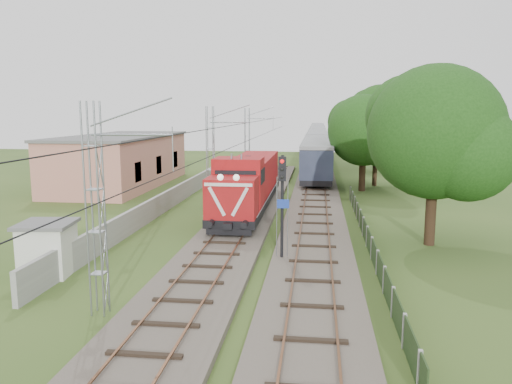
# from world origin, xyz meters

# --- Properties ---
(ground) EXTENTS (140.00, 140.00, 0.00)m
(ground) POSITION_xyz_m (0.00, 0.00, 0.00)
(ground) COLOR #314B1C
(ground) RESTS_ON ground
(track_main) EXTENTS (4.20, 70.00, 0.45)m
(track_main) POSITION_xyz_m (0.00, 7.00, 0.18)
(track_main) COLOR #6B6054
(track_main) RESTS_ON ground
(track_side) EXTENTS (4.20, 80.00, 0.45)m
(track_side) POSITION_xyz_m (5.00, 20.00, 0.18)
(track_side) COLOR #6B6054
(track_side) RESTS_ON ground
(catenary) EXTENTS (3.31, 70.00, 8.00)m
(catenary) POSITION_xyz_m (-2.95, 12.00, 4.05)
(catenary) COLOR gray
(catenary) RESTS_ON ground
(boundary_wall) EXTENTS (0.25, 40.00, 1.50)m
(boundary_wall) POSITION_xyz_m (-6.50, 12.00, 0.75)
(boundary_wall) COLOR #9E9E99
(boundary_wall) RESTS_ON ground
(station_building) EXTENTS (8.40, 20.40, 5.22)m
(station_building) POSITION_xyz_m (-15.00, 24.00, 2.63)
(station_building) COLOR #BD7366
(station_building) RESTS_ON ground
(fence) EXTENTS (0.12, 32.00, 1.20)m
(fence) POSITION_xyz_m (8.00, 3.00, 0.60)
(fence) COLOR black
(fence) RESTS_ON ground
(locomotive) EXTENTS (3.14, 17.91, 4.55)m
(locomotive) POSITION_xyz_m (0.00, 11.69, 2.32)
(locomotive) COLOR black
(locomotive) RESTS_ON ground
(coach_rake) EXTENTS (3.23, 96.29, 3.73)m
(coach_rake) POSITION_xyz_m (5.00, 69.45, 2.65)
(coach_rake) COLOR black
(coach_rake) RESTS_ON ground
(signal_post) EXTENTS (0.61, 0.47, 5.49)m
(signal_post) POSITION_xyz_m (3.39, -0.78, 3.77)
(signal_post) COLOR black
(signal_post) RESTS_ON ground
(relay_hut) EXTENTS (2.72, 2.72, 2.52)m
(relay_hut) POSITION_xyz_m (-7.40, -3.88, 1.27)
(relay_hut) COLOR silver
(relay_hut) RESTS_ON ground
(tree_a) EXTENTS (7.90, 7.53, 10.25)m
(tree_a) POSITION_xyz_m (11.70, 3.80, 6.39)
(tree_a) COLOR #3D2619
(tree_a) RESTS_ON ground
(tree_b) EXTENTS (6.87, 6.54, 8.91)m
(tree_b) POSITION_xyz_m (11.09, 27.06, 5.56)
(tree_b) COLOR #3D2619
(tree_b) RESTS_ON ground
(tree_c) EXTENTS (7.14, 6.80, 9.25)m
(tree_c) POSITION_xyz_m (9.50, 23.40, 5.77)
(tree_c) COLOR #3D2619
(tree_c) RESTS_ON ground
(tree_d) EXTENTS (8.57, 8.16, 11.11)m
(tree_d) POSITION_xyz_m (13.30, 42.50, 6.93)
(tree_d) COLOR #3D2619
(tree_d) RESTS_ON ground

